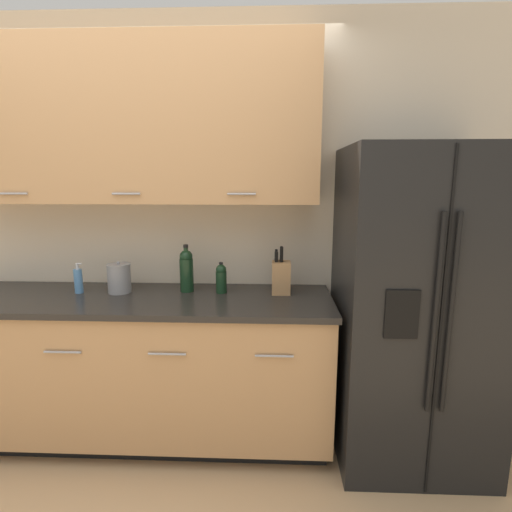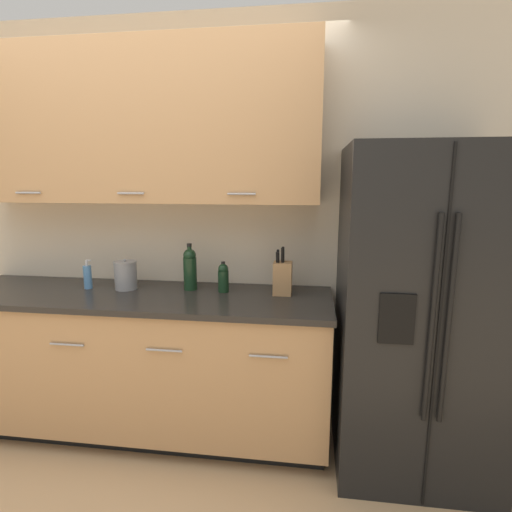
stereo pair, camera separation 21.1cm
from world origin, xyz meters
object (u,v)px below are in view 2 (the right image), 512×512
at_px(soap_dispenser, 88,277).
at_px(steel_canister, 126,275).
at_px(refrigerator, 417,313).
at_px(oil_bottle, 223,277).
at_px(knife_block, 283,277).
at_px(wine_bottle, 190,268).

height_order(soap_dispenser, steel_canister, steel_canister).
relative_size(refrigerator, oil_bottle, 9.36).
bearing_deg(refrigerator, soap_dispenser, 176.68).
xyz_separation_m(refrigerator, oil_bottle, (-1.11, 0.16, 0.12)).
bearing_deg(knife_block, refrigerator, -11.48).
distance_m(refrigerator, knife_block, 0.77).
distance_m(knife_block, steel_canister, 0.99).
height_order(knife_block, soap_dispenser, knife_block).
relative_size(wine_bottle, steel_canister, 1.51).
relative_size(wine_bottle, soap_dispenser, 1.57).
bearing_deg(oil_bottle, knife_block, -0.63).
xyz_separation_m(knife_block, steel_canister, (-0.99, -0.01, -0.02)).
distance_m(refrigerator, steel_canister, 1.74).
relative_size(refrigerator, wine_bottle, 6.07).
distance_m(refrigerator, wine_bottle, 1.35).
height_order(refrigerator, oil_bottle, refrigerator).
bearing_deg(steel_canister, refrigerator, -4.51).
bearing_deg(wine_bottle, knife_block, -2.78).
xyz_separation_m(soap_dispenser, oil_bottle, (0.87, 0.04, 0.02)).
height_order(wine_bottle, soap_dispenser, wine_bottle).
bearing_deg(soap_dispenser, steel_canister, 5.14).
xyz_separation_m(refrigerator, wine_bottle, (-1.33, 0.18, 0.17)).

